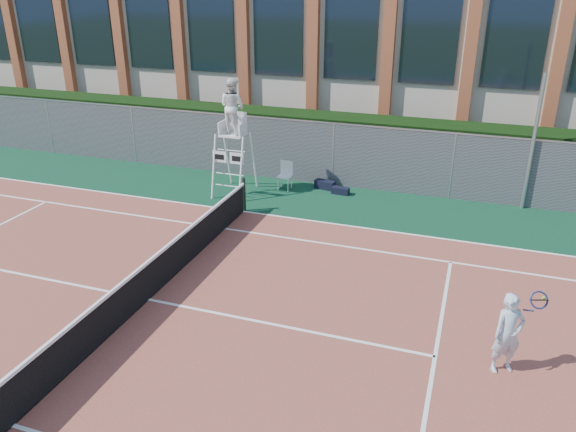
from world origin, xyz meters
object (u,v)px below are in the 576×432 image
(steel_pole, at_px, (533,144))
(plastic_chair, at_px, (286,173))
(umpire_chair, at_px, (232,110))
(tennis_player, at_px, (508,333))

(steel_pole, distance_m, plastic_chair, 7.90)
(steel_pole, xyz_separation_m, umpire_chair, (-9.22, -1.65, 0.73))
(umpire_chair, xyz_separation_m, tennis_player, (8.57, -7.04, -2.00))
(umpire_chair, relative_size, tennis_player, 2.39)
(umpire_chair, xyz_separation_m, plastic_chair, (1.51, 0.89, -2.27))
(steel_pole, bearing_deg, umpire_chair, -169.87)
(umpire_chair, bearing_deg, steel_pole, 10.13)
(umpire_chair, height_order, tennis_player, umpire_chair)
(umpire_chair, distance_m, plastic_chair, 2.86)
(tennis_player, bearing_deg, plastic_chair, 131.70)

